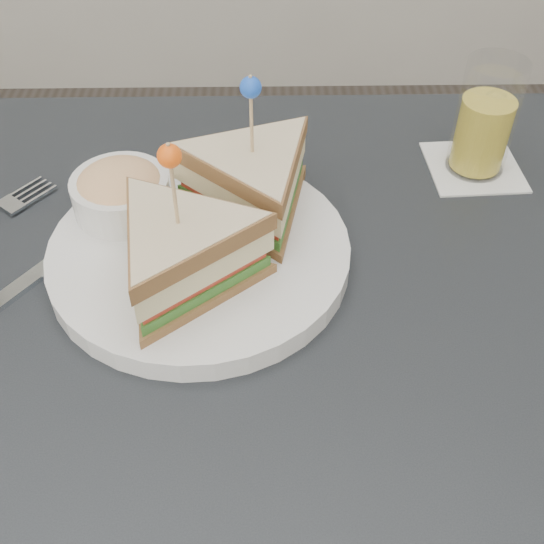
{
  "coord_description": "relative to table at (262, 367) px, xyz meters",
  "views": [
    {
      "loc": [
        0.0,
        -0.42,
        1.23
      ],
      "look_at": [
        0.01,
        0.01,
        0.8
      ],
      "focal_mm": 45.0,
      "sensor_mm": 36.0,
      "label": 1
    }
  ],
  "objects": [
    {
      "name": "plate_meal",
      "position": [
        -0.05,
        0.08,
        0.12
      ],
      "size": [
        0.35,
        0.35,
        0.18
      ],
      "rotation": [
        0.0,
        0.0,
        0.14
      ],
      "color": "white",
      "rests_on": "table"
    },
    {
      "name": "table",
      "position": [
        0.0,
        0.0,
        0.0
      ],
      "size": [
        0.8,
        0.8,
        0.75
      ],
      "color": "black",
      "rests_on": "ground"
    },
    {
      "name": "drink_set",
      "position": [
        0.25,
        0.23,
        0.14
      ],
      "size": [
        0.11,
        0.11,
        0.13
      ],
      "rotation": [
        0.0,
        0.0,
        0.05
      ],
      "color": "silver",
      "rests_on": "table"
    },
    {
      "name": "cutlery_knife",
      "position": [
        -0.2,
        0.09,
        0.08
      ],
      "size": [
        0.15,
        0.2,
        0.01
      ],
      "rotation": [
        0.0,
        0.0,
        -0.64
      ],
      "color": "silver",
      "rests_on": "table"
    }
  ]
}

